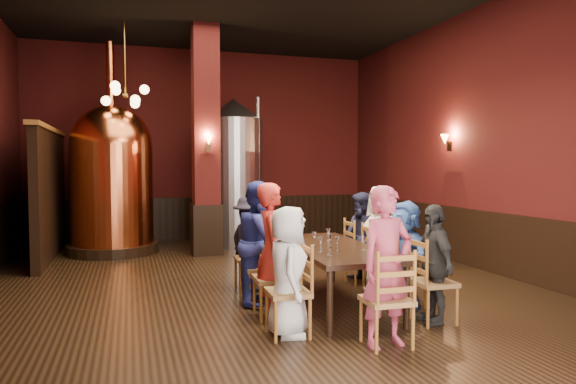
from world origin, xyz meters
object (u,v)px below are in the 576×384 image
object	(u,v)px
person_0	(288,271)
copper_kettle	(112,177)
person_1	(273,250)
rose_vase	(300,222)
person_2	(260,242)
steel_vessel	(234,173)
dining_table	(332,251)

from	to	relation	value
person_0	copper_kettle	world-z (taller)	copper_kettle
person_1	rose_vase	size ratio (longest dim) A/B	4.98
person_0	person_2	size ratio (longest dim) A/B	0.86
person_0	steel_vessel	xyz separation A→B (m)	(0.64, 6.08, 0.93)
dining_table	rose_vase	world-z (taller)	rose_vase
rose_vase	dining_table	bearing A→B (deg)	-84.84
dining_table	steel_vessel	bearing A→B (deg)	94.52
person_2	steel_vessel	size ratio (longest dim) A/B	0.49
copper_kettle	rose_vase	distance (m)	4.74
person_2	steel_vessel	world-z (taller)	steel_vessel
dining_table	copper_kettle	xyz separation A→B (m)	(-2.76, 4.88, 0.85)
copper_kettle	steel_vessel	distance (m)	2.54
dining_table	copper_kettle	distance (m)	5.67
person_1	person_2	world-z (taller)	person_2
steel_vessel	rose_vase	bearing A→B (deg)	-87.92
dining_table	person_1	world-z (taller)	person_1
dining_table	person_2	distance (m)	0.92
dining_table	person_1	xyz separation A→B (m)	(-0.86, -0.30, 0.10)
person_2	rose_vase	bearing A→B (deg)	-28.35
person_1	person_2	size ratio (longest dim) A/B	1.00
person_1	copper_kettle	size ratio (longest dim) A/B	0.37
person_0	steel_vessel	bearing A→B (deg)	6.09
person_0	person_2	world-z (taller)	person_2
dining_table	copper_kettle	size ratio (longest dim) A/B	0.58
dining_table	steel_vessel	world-z (taller)	steel_vessel
copper_kettle	person_1	bearing A→B (deg)	-69.82
dining_table	person_2	size ratio (longest dim) A/B	1.55
person_1	copper_kettle	xyz separation A→B (m)	(-1.90, 5.18, 0.75)
person_1	rose_vase	xyz separation A→B (m)	(0.77, 1.31, 0.17)
person_1	person_2	distance (m)	0.66
steel_vessel	rose_vase	world-z (taller)	steel_vessel
copper_kettle	steel_vessel	xyz separation A→B (m)	(2.52, 0.24, 0.07)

